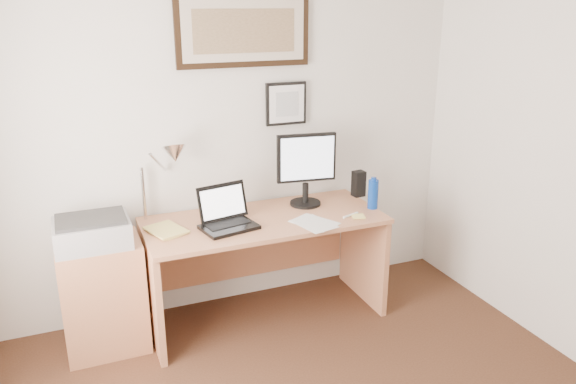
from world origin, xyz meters
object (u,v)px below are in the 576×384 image
desk (260,246)px  book (152,234)px  side_cabinet (104,296)px  lcd_monitor (306,166)px  water_bottle (373,194)px  laptop (227,218)px  printer (92,232)px

desk → book: bearing=-172.1°
side_cabinet → lcd_monitor: 1.59m
water_bottle → book: bearing=176.8°
side_cabinet → desk: bearing=1.9°
water_bottle → laptop: 1.05m
book → laptop: size_ratio=0.69×
side_cabinet → book: size_ratio=2.75×
water_bottle → printer: bearing=176.2°
printer → side_cabinet: bearing=49.9°
book → desk: (0.75, 0.10, -0.25)m
desk → lcd_monitor: 0.64m
side_cabinet → printer: printer is taller
laptop → lcd_monitor: bearing=15.4°
book → laptop: (0.47, -0.02, 0.05)m
laptop → desk: bearing=24.7°
desk → lcd_monitor: (0.37, 0.05, 0.53)m
side_cabinet → laptop: 0.92m
side_cabinet → lcd_monitor: bearing=3.4°
desk → printer: bearing=-176.7°
water_bottle → book: (-1.52, 0.09, -0.09)m
side_cabinet → water_bottle: size_ratio=3.54×
desk → laptop: size_ratio=4.19×
book → printer: bearing=173.6°
book → printer: (-0.35, 0.04, 0.06)m
side_cabinet → lcd_monitor: lcd_monitor is taller
lcd_monitor → water_bottle: bearing=-30.5°
book → lcd_monitor: (1.11, 0.15, 0.28)m
laptop → lcd_monitor: (0.64, 0.18, 0.23)m
water_bottle → lcd_monitor: bearing=149.5°
book → desk: bearing=7.9°
side_cabinet → water_bottle: 1.91m
side_cabinet → desk: size_ratio=0.46×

